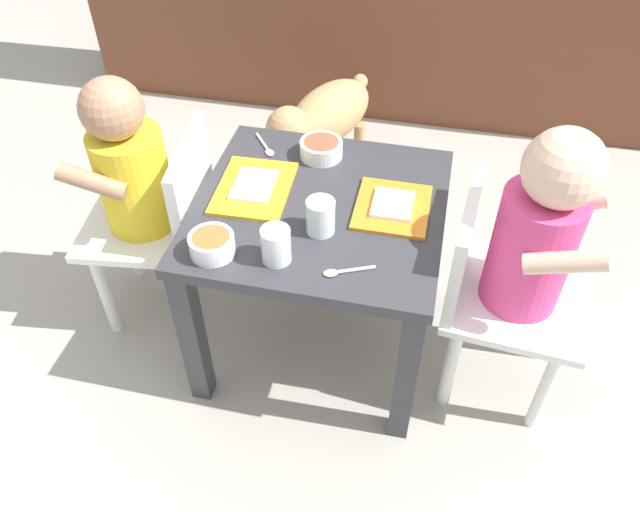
# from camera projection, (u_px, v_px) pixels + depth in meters

# --- Properties ---
(ground_plane) EXTENTS (7.00, 7.00, 0.00)m
(ground_plane) POSITION_uv_depth(u_px,v_px,m) (320.00, 334.00, 1.58)
(ground_plane) COLOR #9E998E
(dining_table) EXTENTS (0.52, 0.51, 0.43)m
(dining_table) POSITION_uv_depth(u_px,v_px,m) (320.00, 233.00, 1.35)
(dining_table) COLOR #333338
(dining_table) RESTS_ON ground
(seated_child_left) EXTENTS (0.31, 0.31, 0.65)m
(seated_child_left) POSITION_uv_depth(u_px,v_px,m) (139.00, 180.00, 1.38)
(seated_child_left) COLOR white
(seated_child_left) RESTS_ON ground
(seated_child_right) EXTENTS (0.30, 0.30, 0.69)m
(seated_child_right) POSITION_uv_depth(u_px,v_px,m) (528.00, 244.00, 1.20)
(seated_child_right) COLOR white
(seated_child_right) RESTS_ON ground
(dog) EXTENTS (0.30, 0.46, 0.33)m
(dog) POSITION_uv_depth(u_px,v_px,m) (322.00, 118.00, 1.92)
(dog) COLOR tan
(dog) RESTS_ON ground
(food_tray_left) EXTENTS (0.16, 0.21, 0.02)m
(food_tray_left) POSITION_uv_depth(u_px,v_px,m) (254.00, 187.00, 1.32)
(food_tray_left) COLOR gold
(food_tray_left) RESTS_ON dining_table
(food_tray_right) EXTENTS (0.15, 0.17, 0.02)m
(food_tray_right) POSITION_uv_depth(u_px,v_px,m) (392.00, 207.00, 1.28)
(food_tray_right) COLOR orange
(food_tray_right) RESTS_ON dining_table
(water_cup_left) EXTENTS (0.06, 0.06, 0.07)m
(water_cup_left) POSITION_uv_depth(u_px,v_px,m) (321.00, 218.00, 1.21)
(water_cup_left) COLOR white
(water_cup_left) RESTS_ON dining_table
(water_cup_right) EXTENTS (0.06, 0.06, 0.07)m
(water_cup_right) POSITION_uv_depth(u_px,v_px,m) (276.00, 247.00, 1.15)
(water_cup_right) COLOR white
(water_cup_right) RESTS_ON dining_table
(cereal_bowl_right_side) EXTENTS (0.10, 0.10, 0.04)m
(cereal_bowl_right_side) POSITION_uv_depth(u_px,v_px,m) (321.00, 148.00, 1.40)
(cereal_bowl_right_side) COLOR white
(cereal_bowl_right_side) RESTS_ON dining_table
(veggie_bowl_near) EXTENTS (0.09, 0.09, 0.04)m
(veggie_bowl_near) POSITION_uv_depth(u_px,v_px,m) (212.00, 244.00, 1.17)
(veggie_bowl_near) COLOR white
(veggie_bowl_near) RESTS_ON dining_table
(spoon_by_left_tray) EXTENTS (0.07, 0.09, 0.01)m
(spoon_by_left_tray) POSITION_uv_depth(u_px,v_px,m) (266.00, 147.00, 1.44)
(spoon_by_left_tray) COLOR silver
(spoon_by_left_tray) RESTS_ON dining_table
(spoon_by_right_tray) EXTENTS (0.10, 0.05, 0.01)m
(spoon_by_right_tray) POSITION_uv_depth(u_px,v_px,m) (344.00, 271.00, 1.14)
(spoon_by_right_tray) COLOR silver
(spoon_by_right_tray) RESTS_ON dining_table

